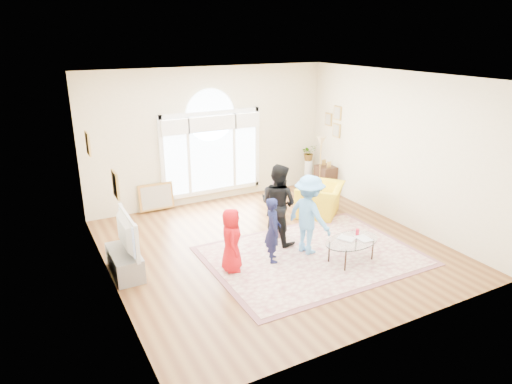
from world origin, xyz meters
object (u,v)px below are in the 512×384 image
coffee_table (352,241)px  armchair (320,199)px  area_rug (313,256)px  television (122,234)px  tv_console (125,263)px

coffee_table → armchair: bearing=60.7°
area_rug → television: size_ratio=3.13×
tv_console → coffee_table: 3.97m
area_rug → tv_console: (-3.20, 0.98, 0.20)m
television → armchair: size_ratio=1.06×
tv_console → armchair: 4.58m
area_rug → coffee_table: coffee_table is taller
tv_console → armchair: (4.53, 0.67, 0.14)m
tv_console → coffee_table: (3.69, -1.46, 0.19)m
tv_console → television: (0.01, 0.00, 0.54)m
tv_console → television: television is taller
television → coffee_table: bearing=-21.7°
area_rug → television: (-3.20, 0.98, 0.74)m
coffee_table → tv_console: bearing=150.6°
tv_console → armchair: size_ratio=0.92×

